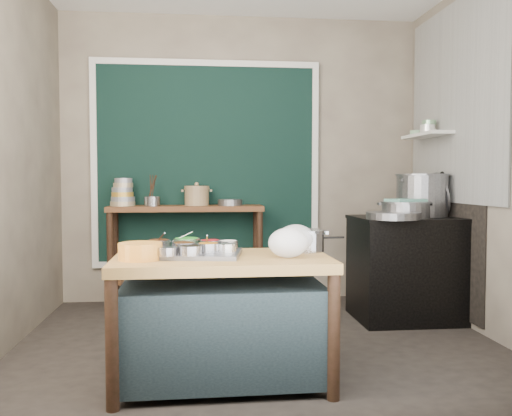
{
  "coord_description": "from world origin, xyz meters",
  "views": [
    {
      "loc": [
        -0.43,
        -3.88,
        1.2
      ],
      "look_at": [
        0.01,
        0.25,
        0.98
      ],
      "focal_mm": 38.0,
      "sensor_mm": 36.0,
      "label": 1
    }
  ],
  "objects": [
    {
      "name": "floor",
      "position": [
        0.0,
        0.0,
        -0.01
      ],
      "size": [
        3.5,
        3.0,
        0.02
      ],
      "primitive_type": "cube",
      "color": "#2C2621",
      "rests_on": "ground"
    },
    {
      "name": "back_wall",
      "position": [
        0.0,
        1.51,
        1.4
      ],
      "size": [
        3.5,
        0.02,
        2.8
      ],
      "primitive_type": "cube",
      "color": "gray",
      "rests_on": "floor"
    },
    {
      "name": "left_wall",
      "position": [
        -1.76,
        0.0,
        1.4
      ],
      "size": [
        0.02,
        3.0,
        2.8
      ],
      "primitive_type": "cube",
      "color": "gray",
      "rests_on": "floor"
    },
    {
      "name": "right_wall",
      "position": [
        1.76,
        0.0,
        1.4
      ],
      "size": [
        0.02,
        3.0,
        2.8
      ],
      "primitive_type": "cube",
      "color": "gray",
      "rests_on": "floor"
    },
    {
      "name": "curtain_panel",
      "position": [
        -0.35,
        1.47,
        1.35
      ],
      "size": [
        2.1,
        0.02,
        1.9
      ],
      "primitive_type": "cube",
      "color": "black",
      "rests_on": "back_wall"
    },
    {
      "name": "curtain_frame",
      "position": [
        -0.35,
        1.46,
        1.35
      ],
      "size": [
        2.22,
        0.03,
        2.02
      ],
      "primitive_type": null,
      "color": "beige",
      "rests_on": "back_wall"
    },
    {
      "name": "tile_panel",
      "position": [
        1.74,
        0.55,
        1.85
      ],
      "size": [
        0.02,
        1.7,
        1.7
      ],
      "primitive_type": "cube",
      "color": "#B2B2AA",
      "rests_on": "right_wall"
    },
    {
      "name": "soot_patch",
      "position": [
        1.74,
        0.65,
        0.7
      ],
      "size": [
        0.01,
        1.3,
        1.3
      ],
      "primitive_type": "cube",
      "color": "black",
      "rests_on": "right_wall"
    },
    {
      "name": "wall_shelf",
      "position": [
        1.63,
        0.85,
        1.6
      ],
      "size": [
        0.22,
        0.7,
        0.03
      ],
      "primitive_type": "cube",
      "color": "beige",
      "rests_on": "right_wall"
    },
    {
      "name": "prep_table",
      "position": [
        -0.3,
        -0.75,
        0.38
      ],
      "size": [
        1.26,
        0.74,
        0.75
      ],
      "primitive_type": "cube",
      "rotation": [
        0.0,
        0.0,
        0.01
      ],
      "color": "olive",
      "rests_on": "floor"
    },
    {
      "name": "back_counter",
      "position": [
        -0.55,
        1.28,
        0.47
      ],
      "size": [
        1.45,
        0.4,
        0.95
      ],
      "primitive_type": "cube",
      "color": "#543218",
      "rests_on": "floor"
    },
    {
      "name": "stove_block",
      "position": [
        1.35,
        0.55,
        0.42
      ],
      "size": [
        0.9,
        0.68,
        0.85
      ],
      "primitive_type": "cube",
      "color": "black",
      "rests_on": "floor"
    },
    {
      "name": "stove_top",
      "position": [
        1.35,
        0.55,
        0.86
      ],
      "size": [
        0.92,
        0.69,
        0.03
      ],
      "primitive_type": "cube",
      "color": "black",
      "rests_on": "stove_block"
    },
    {
      "name": "condiment_tray",
      "position": [
        -0.47,
        -0.71,
        0.76
      ],
      "size": [
        0.63,
        0.49,
        0.03
      ],
      "primitive_type": "cube",
      "rotation": [
        0.0,
        0.0,
        -0.16
      ],
      "color": "gray",
      "rests_on": "prep_table"
    },
    {
      "name": "condiment_bowls",
      "position": [
        -0.5,
        -0.69,
        0.8
      ],
      "size": [
        0.56,
        0.43,
        0.06
      ],
      "color": "gray",
      "rests_on": "condiment_tray"
    },
    {
      "name": "yellow_basin",
      "position": [
        -0.75,
        -0.83,
        0.8
      ],
      "size": [
        0.28,
        0.28,
        0.09
      ],
      "primitive_type": "cylinder",
      "rotation": [
        0.0,
        0.0,
        0.16
      ],
      "color": "orange",
      "rests_on": "prep_table"
    },
    {
      "name": "saucepan",
      "position": [
        0.23,
        -0.57,
        0.82
      ],
      "size": [
        0.27,
        0.27,
        0.13
      ],
      "primitive_type": null,
      "rotation": [
        0.0,
        0.0,
        0.12
      ],
      "color": "gray",
      "rests_on": "prep_table"
    },
    {
      "name": "plastic_bag_a",
      "position": [
        0.08,
        -0.84,
        0.84
      ],
      "size": [
        0.23,
        0.2,
        0.17
      ],
      "primitive_type": "ellipsoid",
      "rotation": [
        0.0,
        0.0,
        0.03
      ],
      "color": "white",
      "rests_on": "prep_table"
    },
    {
      "name": "plastic_bag_b",
      "position": [
        0.16,
        -0.63,
        0.84
      ],
      "size": [
        0.29,
        0.27,
        0.17
      ],
      "primitive_type": "ellipsoid",
      "rotation": [
        0.0,
        0.0,
        -0.4
      ],
      "color": "white",
      "rests_on": "prep_table"
    },
    {
      "name": "bowl_stack",
      "position": [
        -1.14,
        1.29,
        1.06
      ],
      "size": [
        0.23,
        0.23,
        0.26
      ],
      "color": "tan",
      "rests_on": "back_counter"
    },
    {
      "name": "utensil_cup",
      "position": [
        -0.86,
        1.23,
        0.99
      ],
      "size": [
        0.17,
        0.17,
        0.09
      ],
      "primitive_type": "cylinder",
      "rotation": [
        0.0,
        0.0,
        0.15
      ],
      "color": "gray",
      "rests_on": "back_counter"
    },
    {
      "name": "ceramic_crock",
      "position": [
        -0.45,
        1.31,
        1.03
      ],
      "size": [
        0.26,
        0.26,
        0.17
      ],
      "primitive_type": null,
      "rotation": [
        0.0,
        0.0,
        -0.03
      ],
      "color": "olive",
      "rests_on": "back_counter"
    },
    {
      "name": "wide_bowl",
      "position": [
        -0.13,
        1.27,
        0.98
      ],
      "size": [
        0.24,
        0.24,
        0.06
      ],
      "primitive_type": "cylinder",
      "rotation": [
        0.0,
        0.0,
        -0.03
      ],
      "color": "gray",
      "rests_on": "back_counter"
    },
    {
      "name": "stock_pot",
      "position": [
        1.5,
        0.62,
        1.06
      ],
      "size": [
        0.6,
        0.6,
        0.37
      ],
      "primitive_type": null,
      "rotation": [
        0.0,
        0.0,
        0.35
      ],
      "color": "gray",
      "rests_on": "stove_top"
    },
    {
      "name": "pot_lid",
      "position": [
        1.66,
        0.64,
        1.07
      ],
      "size": [
        0.12,
        0.39,
        0.38
      ],
      "primitive_type": "cylinder",
      "rotation": [
        0.0,
        1.36,
        -0.05
      ],
      "color": "gray",
      "rests_on": "stove_top"
    },
    {
      "name": "steamer",
      "position": [
        1.27,
        0.43,
        0.95
      ],
      "size": [
        0.5,
        0.5,
        0.14
      ],
      "primitive_type": null,
      "rotation": [
        0.0,
        0.0,
        -0.21
      ],
      "color": "gray",
      "rests_on": "stove_top"
    },
    {
      "name": "green_cloth",
      "position": [
        1.27,
        0.43,
        1.03
      ],
      "size": [
        0.33,
        0.29,
        0.02
      ],
      "primitive_type": "cube",
      "rotation": [
        0.0,
        0.0,
        0.29
      ],
      "color": "slate",
      "rests_on": "steamer"
    },
    {
      "name": "shallow_pan",
      "position": [
        1.12,
        0.3,
        0.91
      ],
      "size": [
        0.52,
        0.52,
        0.06
      ],
      "primitive_type": "cylinder",
      "rotation": [
        0.0,
        0.0,
        -0.22
      ],
      "color": "gray",
      "rests_on": "stove_top"
    },
    {
      "name": "shelf_bowl_stack",
      "position": [
        1.63,
        0.84,
        1.67
      ],
      "size": [
        0.14,
        0.14,
        0.11
      ],
      "color": "silver",
      "rests_on": "wall_shelf"
    },
    {
      "name": "shelf_bowl_green",
      "position": [
        1.63,
        1.08,
        1.64
      ],
      "size": [
        0.17,
        0.17,
        0.05
      ],
      "primitive_type": "cylinder",
      "rotation": [
        0.0,
        0.0,
        0.38
      ],
      "color": "gray",
      "rests_on": "wall_shelf"
    }
  ]
}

